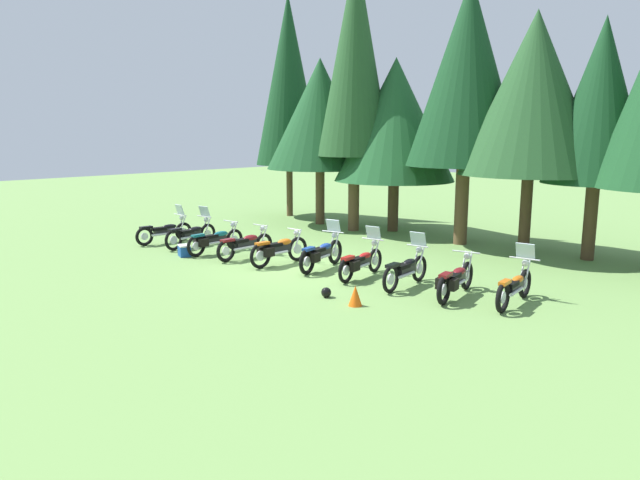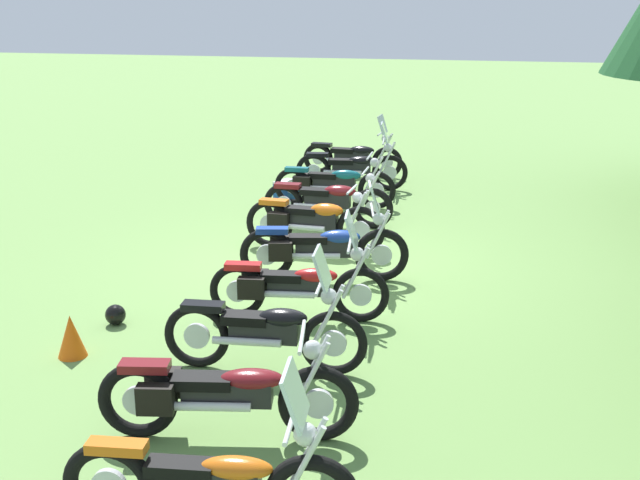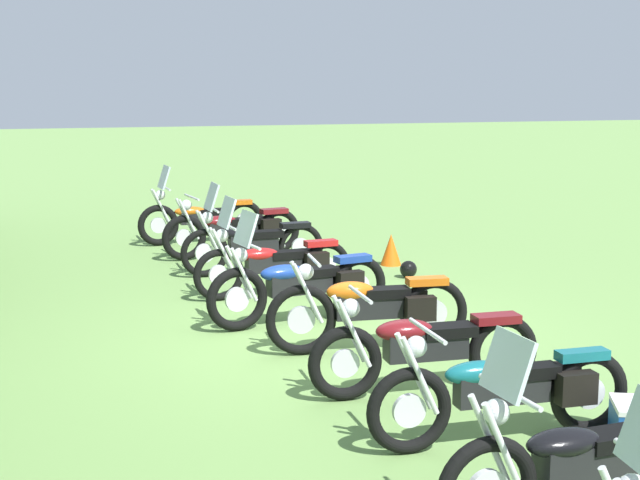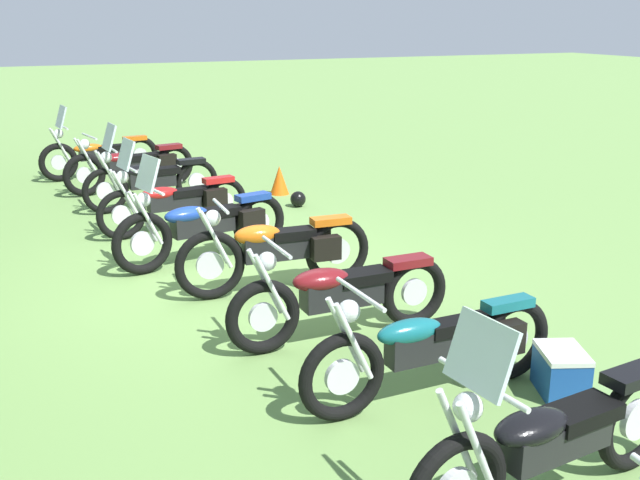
{
  "view_description": "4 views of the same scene",
  "coord_description": "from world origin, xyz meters",
  "px_view_note": "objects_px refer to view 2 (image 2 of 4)",
  "views": [
    {
      "loc": [
        11.94,
        -11.85,
        3.93
      ],
      "look_at": [
        0.54,
        0.26,
        0.85
      ],
      "focal_mm": 32.69,
      "sensor_mm": 36.0,
      "label": 1
    },
    {
      "loc": [
        11.25,
        2.62,
        3.83
      ],
      "look_at": [
        1.85,
        0.47,
        0.96
      ],
      "focal_mm": 46.64,
      "sensor_mm": 36.0,
      "label": 2
    },
    {
      "loc": [
        -10.53,
        2.81,
        3.01
      ],
      "look_at": [
        1.48,
        -0.22,
        0.84
      ],
      "focal_mm": 55.65,
      "sensor_mm": 36.0,
      "label": 3
    },
    {
      "loc": [
        -8.15,
        2.52,
        2.94
      ],
      "look_at": [
        -1.57,
        -0.35,
        0.8
      ],
      "focal_mm": 42.77,
      "sensor_mm": 36.0,
      "label": 4
    }
  ],
  "objects_px": {
    "motorcycle_5": "(322,248)",
    "motorcycle_2": "(332,183)",
    "motorcycle_3": "(329,200)",
    "motorcycle_4": "(312,221)",
    "picnic_cooler": "(287,190)",
    "motorcycle_7": "(267,330)",
    "motorcycle_8": "(222,393)",
    "motorcycle_1": "(353,167)",
    "motorcycle_6": "(296,285)",
    "traffic_cone": "(71,336)",
    "motorcycle_0": "(354,156)",
    "dropped_helmet": "(115,315)"
  },
  "relations": [
    {
      "from": "motorcycle_5",
      "to": "motorcycle_2",
      "type": "bearing_deg",
      "value": 88.08
    },
    {
      "from": "motorcycle_3",
      "to": "motorcycle_4",
      "type": "relative_size",
      "value": 1.02
    },
    {
      "from": "motorcycle_4",
      "to": "picnic_cooler",
      "type": "xyz_separation_m",
      "value": [
        -3.13,
        -1.24,
        -0.29
      ]
    },
    {
      "from": "motorcycle_7",
      "to": "motorcycle_8",
      "type": "relative_size",
      "value": 0.94
    },
    {
      "from": "motorcycle_4",
      "to": "picnic_cooler",
      "type": "bearing_deg",
      "value": 114.3
    },
    {
      "from": "motorcycle_1",
      "to": "motorcycle_8",
      "type": "height_order",
      "value": "motorcycle_1"
    },
    {
      "from": "picnic_cooler",
      "to": "motorcycle_6",
      "type": "bearing_deg",
      "value": 16.06
    },
    {
      "from": "motorcycle_1",
      "to": "traffic_cone",
      "type": "height_order",
      "value": "motorcycle_1"
    },
    {
      "from": "motorcycle_2",
      "to": "traffic_cone",
      "type": "distance_m",
      "value": 7.31
    },
    {
      "from": "motorcycle_0",
      "to": "motorcycle_5",
      "type": "distance_m",
      "value": 6.96
    },
    {
      "from": "motorcycle_0",
      "to": "traffic_cone",
      "type": "height_order",
      "value": "motorcycle_0"
    },
    {
      "from": "motorcycle_1",
      "to": "motorcycle_7",
      "type": "bearing_deg",
      "value": -92.32
    },
    {
      "from": "motorcycle_4",
      "to": "motorcycle_6",
      "type": "xyz_separation_m",
      "value": [
        2.8,
        0.47,
        -0.02
      ]
    },
    {
      "from": "motorcycle_2",
      "to": "traffic_cone",
      "type": "relative_size",
      "value": 4.78
    },
    {
      "from": "motorcycle_7",
      "to": "motorcycle_8",
      "type": "height_order",
      "value": "motorcycle_7"
    },
    {
      "from": "motorcycle_4",
      "to": "motorcycle_8",
      "type": "distance_m",
      "value": 5.71
    },
    {
      "from": "motorcycle_6",
      "to": "picnic_cooler",
      "type": "bearing_deg",
      "value": 98.35
    },
    {
      "from": "motorcycle_7",
      "to": "picnic_cooler",
      "type": "xyz_separation_m",
      "value": [
        -7.4,
        -1.77,
        -0.28
      ]
    },
    {
      "from": "motorcycle_5",
      "to": "motorcycle_6",
      "type": "xyz_separation_m",
      "value": [
        1.47,
        0.01,
        -0.03
      ]
    },
    {
      "from": "motorcycle_4",
      "to": "dropped_helmet",
      "type": "distance_m",
      "value": 3.81
    },
    {
      "from": "motorcycle_2",
      "to": "traffic_cone",
      "type": "height_order",
      "value": "motorcycle_2"
    },
    {
      "from": "motorcycle_2",
      "to": "dropped_helmet",
      "type": "distance_m",
      "value": 6.37
    },
    {
      "from": "motorcycle_1",
      "to": "dropped_helmet",
      "type": "distance_m",
      "value": 7.84
    },
    {
      "from": "picnic_cooler",
      "to": "dropped_helmet",
      "type": "height_order",
      "value": "picnic_cooler"
    },
    {
      "from": "picnic_cooler",
      "to": "dropped_helmet",
      "type": "distance_m",
      "value": 6.58
    },
    {
      "from": "motorcycle_0",
      "to": "picnic_cooler",
      "type": "height_order",
      "value": "motorcycle_0"
    },
    {
      "from": "motorcycle_6",
      "to": "dropped_helmet",
      "type": "bearing_deg",
      "value": -170.68
    },
    {
      "from": "motorcycle_2",
      "to": "motorcycle_8",
      "type": "bearing_deg",
      "value": -86.09
    },
    {
      "from": "motorcycle_2",
      "to": "motorcycle_5",
      "type": "distance_m",
      "value": 4.18
    },
    {
      "from": "motorcycle_4",
      "to": "dropped_helmet",
      "type": "xyz_separation_m",
      "value": [
        3.43,
        -1.62,
        -0.35
      ]
    },
    {
      "from": "motorcycle_3",
      "to": "picnic_cooler",
      "type": "xyz_separation_m",
      "value": [
        -1.67,
        -1.18,
        -0.26
      ]
    },
    {
      "from": "motorcycle_2",
      "to": "dropped_helmet",
      "type": "relative_size",
      "value": 9.25
    },
    {
      "from": "motorcycle_6",
      "to": "dropped_helmet",
      "type": "distance_m",
      "value": 2.2
    },
    {
      "from": "motorcycle_7",
      "to": "motorcycle_1",
      "type": "bearing_deg",
      "value": 89.63
    },
    {
      "from": "motorcycle_2",
      "to": "dropped_helmet",
      "type": "height_order",
      "value": "motorcycle_2"
    },
    {
      "from": "motorcycle_7",
      "to": "dropped_helmet",
      "type": "height_order",
      "value": "motorcycle_7"
    },
    {
      "from": "motorcycle_7",
      "to": "motorcycle_2",
      "type": "bearing_deg",
      "value": 91.55
    },
    {
      "from": "motorcycle_2",
      "to": "motorcycle_4",
      "type": "relative_size",
      "value": 1.03
    },
    {
      "from": "motorcycle_4",
      "to": "traffic_cone",
      "type": "distance_m",
      "value": 4.7
    },
    {
      "from": "motorcycle_3",
      "to": "picnic_cooler",
      "type": "bearing_deg",
      "value": 124.71
    },
    {
      "from": "motorcycle_1",
      "to": "motorcycle_2",
      "type": "distance_m",
      "value": 1.48
    },
    {
      "from": "motorcycle_3",
      "to": "motorcycle_7",
      "type": "bearing_deg",
      "value": -84.59
    },
    {
      "from": "motorcycle_6",
      "to": "traffic_cone",
      "type": "xyz_separation_m",
      "value": [
        1.59,
        -2.13,
        -0.21
      ]
    },
    {
      "from": "motorcycle_6",
      "to": "motorcycle_3",
      "type": "bearing_deg",
      "value": 89.35
    },
    {
      "from": "motorcycle_2",
      "to": "motorcycle_0",
      "type": "bearing_deg",
      "value": 90.72
    },
    {
      "from": "motorcycle_7",
      "to": "dropped_helmet",
      "type": "relative_size",
      "value": 8.73
    },
    {
      "from": "motorcycle_1",
      "to": "motorcycle_2",
      "type": "relative_size",
      "value": 0.99
    },
    {
      "from": "motorcycle_4",
      "to": "picnic_cooler",
      "type": "height_order",
      "value": "motorcycle_4"
    },
    {
      "from": "motorcycle_1",
      "to": "motorcycle_4",
      "type": "distance_m",
      "value": 4.27
    },
    {
      "from": "motorcycle_0",
      "to": "motorcycle_6",
      "type": "xyz_separation_m",
      "value": [
        8.38,
        0.87,
        0.0
      ]
    }
  ]
}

